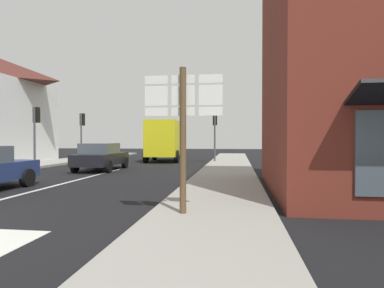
{
  "coord_description": "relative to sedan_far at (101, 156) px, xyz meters",
  "views": [
    {
      "loc": [
        6.54,
        -5.42,
        1.7
      ],
      "look_at": [
        3.85,
        13.94,
        1.4
      ],
      "focal_mm": 30.43,
      "sensor_mm": 36.0,
      "label": 1
    }
  ],
  "objects": [
    {
      "name": "traffic_light_near_left",
      "position": [
        -4.2,
        0.58,
        1.87
      ],
      "size": [
        0.3,
        0.49,
        3.55
      ],
      "color": "#47474C",
      "rests_on": "ground"
    },
    {
      "name": "lane_centre_stripe",
      "position": [
        0.77,
        -5.36,
        -0.75
      ],
      "size": [
        0.16,
        12.0,
        0.01
      ],
      "primitive_type": "cube",
      "color": "silver",
      "rests_on": "ground"
    },
    {
      "name": "traffic_light_far_right",
      "position": [
        5.75,
        6.39,
        1.89
      ],
      "size": [
        0.3,
        0.49,
        3.58
      ],
      "color": "#47474C",
      "rests_on": "ground"
    },
    {
      "name": "sedan_far",
      "position": [
        0.0,
        0.0,
        0.0
      ],
      "size": [
        2.08,
        4.26,
        1.47
      ],
      "color": "black",
      "rests_on": "ground"
    },
    {
      "name": "traffic_light_far_left",
      "position": [
        -4.2,
        6.21,
        1.91
      ],
      "size": [
        0.3,
        0.49,
        3.61
      ],
      "color": "#47474C",
      "rests_on": "ground"
    },
    {
      "name": "ground_plane",
      "position": [
        0.77,
        -1.36,
        -0.76
      ],
      "size": [
        80.0,
        80.0,
        0.0
      ],
      "primitive_type": "plane",
      "color": "black"
    },
    {
      "name": "delivery_truck",
      "position": [
        1.86,
        7.28,
        0.89
      ],
      "size": [
        2.77,
        5.14,
        3.05
      ],
      "color": "yellow",
      "rests_on": "ground"
    },
    {
      "name": "sidewalk_right",
      "position": [
        6.8,
        -3.36,
        -0.69
      ],
      "size": [
        2.71,
        44.0,
        0.14
      ],
      "primitive_type": "cube",
      "color": "gray",
      "rests_on": "ground"
    },
    {
      "name": "route_sign_post",
      "position": [
        6.18,
        -10.03,
        1.24
      ],
      "size": [
        1.66,
        0.14,
        3.2
      ],
      "color": "brown",
      "rests_on": "ground"
    }
  ]
}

